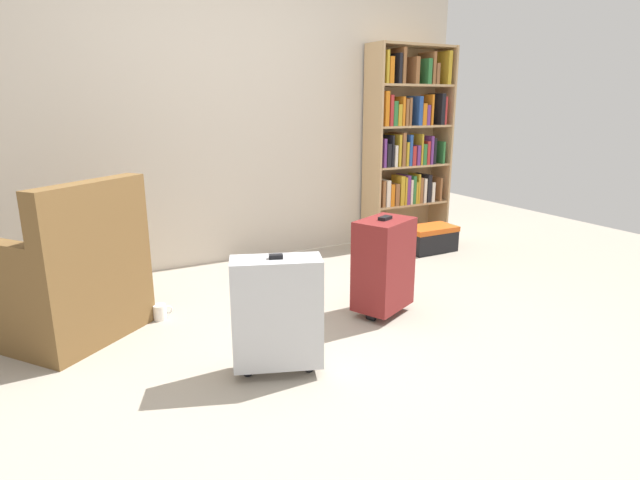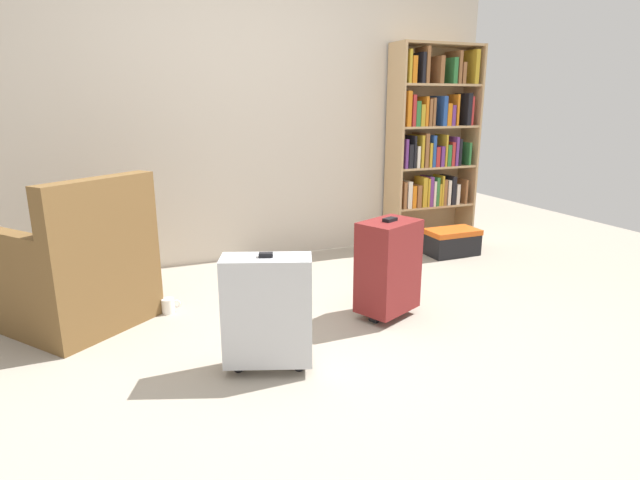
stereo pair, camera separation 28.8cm
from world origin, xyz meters
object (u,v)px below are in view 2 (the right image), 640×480
armchair (79,273)px  storage_box (452,241)px  bookshelf (430,143)px  suitcase_dark_red (388,266)px  suitcase_silver (267,311)px  mug (168,306)px

armchair → storage_box: size_ratio=2.19×
bookshelf → suitcase_dark_red: (-1.19, -1.39, -0.61)m
bookshelf → armchair: 3.10m
storage_box → suitcase_dark_red: 1.55m
bookshelf → storage_box: (-0.00, -0.42, -0.82)m
storage_box → suitcase_silver: 2.47m
bookshelf → mug: size_ratio=14.88×
suitcase_silver → suitcase_dark_red: suitcase_dark_red is taller
armchair → storage_box: armchair is taller
bookshelf → suitcase_dark_red: 1.93m
storage_box → suitcase_dark_red: size_ratio=0.71×
bookshelf → suitcase_dark_red: bookshelf is taller
armchair → mug: armchair is taller
armchair → mug: (0.49, -0.04, -0.27)m
suitcase_silver → suitcase_dark_red: 0.95m
bookshelf → suitcase_silver: bearing=-139.7°
armchair → suitcase_silver: bearing=-48.1°
mug → suitcase_silver: (0.38, -0.94, 0.27)m
storage_box → suitcase_dark_red: (-1.19, -0.97, 0.21)m
bookshelf → suitcase_silver: 2.78m
suitcase_silver → suitcase_dark_red: bearing=22.7°
mug → storage_box: size_ratio=0.27×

